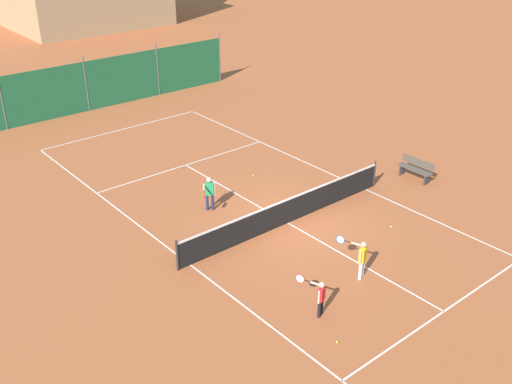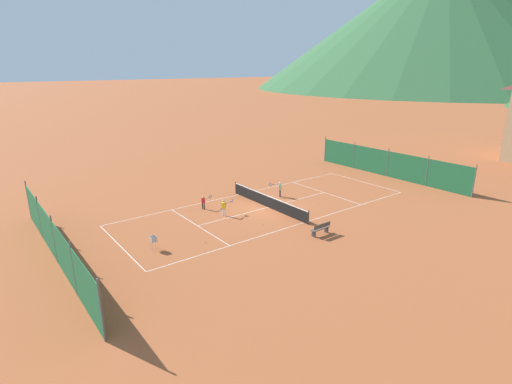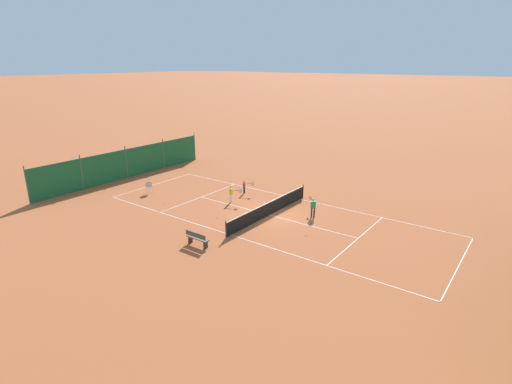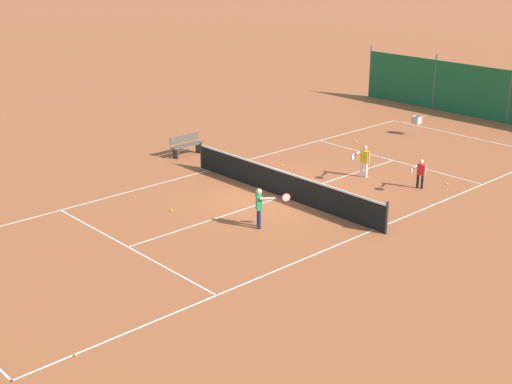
{
  "view_description": "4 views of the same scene",
  "coord_description": "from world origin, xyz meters",
  "px_view_note": "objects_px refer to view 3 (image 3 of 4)",
  "views": [
    {
      "loc": [
        -12.47,
        -13.28,
        10.42
      ],
      "look_at": [
        -1.15,
        0.35,
        1.45
      ],
      "focal_mm": 42.0,
      "sensor_mm": 36.0,
      "label": 1
    },
    {
      "loc": [
        23.28,
        -18.88,
        10.8
      ],
      "look_at": [
        -1.0,
        -0.46,
        1.11
      ],
      "focal_mm": 28.0,
      "sensor_mm": 36.0,
      "label": 2
    },
    {
      "loc": [
        21.03,
        14.31,
        10.03
      ],
      "look_at": [
        -1.52,
        -2.25,
        0.82
      ],
      "focal_mm": 28.0,
      "sensor_mm": 36.0,
      "label": 3
    },
    {
      "loc": [
        -16.73,
        16.66,
        8.63
      ],
      "look_at": [
        -1.13,
        2.3,
        1.03
      ],
      "focal_mm": 50.0,
      "sensor_mm": 36.0,
      "label": 4
    }
  ],
  "objects_px": {
    "tennis_ball_alley_right": "(165,204)",
    "tennis_ball_service_box": "(237,189)",
    "tennis_ball_mid_court": "(447,231)",
    "player_far_service": "(245,185)",
    "tennis_ball_alley_left": "(306,235)",
    "courtside_bench": "(197,238)",
    "player_near_baseline": "(232,193)",
    "player_near_service": "(313,206)",
    "tennis_ball_by_net_left": "(217,218)",
    "tennis_net": "(269,208)",
    "ball_hopper": "(149,185)"
  },
  "relations": [
    {
      "from": "player_far_service",
      "to": "courtside_bench",
      "type": "height_order",
      "value": "player_far_service"
    },
    {
      "from": "tennis_ball_alley_left",
      "to": "tennis_ball_service_box",
      "type": "distance_m",
      "value": 10.26
    },
    {
      "from": "player_near_baseline",
      "to": "ball_hopper",
      "type": "distance_m",
      "value": 6.99
    },
    {
      "from": "ball_hopper",
      "to": "courtside_bench",
      "type": "height_order",
      "value": "ball_hopper"
    },
    {
      "from": "player_far_service",
      "to": "ball_hopper",
      "type": "xyz_separation_m",
      "value": [
        4.5,
        -6.13,
        0.02
      ]
    },
    {
      "from": "tennis_ball_alley_right",
      "to": "courtside_bench",
      "type": "xyz_separation_m",
      "value": [
        3.56,
        6.77,
        0.42
      ]
    },
    {
      "from": "tennis_net",
      "to": "tennis_ball_mid_court",
      "type": "relative_size",
      "value": 139.09
    },
    {
      "from": "tennis_ball_alley_right",
      "to": "tennis_ball_mid_court",
      "type": "bearing_deg",
      "value": 111.28
    },
    {
      "from": "tennis_ball_alley_right",
      "to": "courtside_bench",
      "type": "relative_size",
      "value": 0.04
    },
    {
      "from": "tennis_ball_alley_left",
      "to": "tennis_ball_by_net_left",
      "type": "distance_m",
      "value": 6.31
    },
    {
      "from": "tennis_ball_service_box",
      "to": "courtside_bench",
      "type": "xyz_separation_m",
      "value": [
        9.56,
        4.78,
        0.42
      ]
    },
    {
      "from": "tennis_net",
      "to": "player_near_service",
      "type": "xyz_separation_m",
      "value": [
        -1.55,
        2.49,
        0.26
      ]
    },
    {
      "from": "tennis_ball_alley_right",
      "to": "tennis_ball_service_box",
      "type": "distance_m",
      "value": 6.32
    },
    {
      "from": "tennis_ball_service_box",
      "to": "tennis_ball_mid_court",
      "type": "xyz_separation_m",
      "value": [
        -0.95,
        15.86,
        0.0
      ]
    },
    {
      "from": "tennis_ball_service_box",
      "to": "player_near_service",
      "type": "bearing_deg",
      "value": 78.05
    },
    {
      "from": "tennis_ball_alley_right",
      "to": "tennis_ball_mid_court",
      "type": "xyz_separation_m",
      "value": [
        -6.95,
        17.85,
        0.0
      ]
    },
    {
      "from": "player_far_service",
      "to": "tennis_ball_alley_right",
      "type": "xyz_separation_m",
      "value": [
        5.54,
        -3.12,
        -0.61
      ]
    },
    {
      "from": "tennis_net",
      "to": "courtside_bench",
      "type": "bearing_deg",
      "value": -5.6
    },
    {
      "from": "player_near_baseline",
      "to": "tennis_ball_alley_right",
      "type": "xyz_separation_m",
      "value": [
        3.33,
        -3.6,
        -0.69
      ]
    },
    {
      "from": "player_near_service",
      "to": "tennis_ball_mid_court",
      "type": "height_order",
      "value": "player_near_service"
    },
    {
      "from": "player_near_baseline",
      "to": "player_far_service",
      "type": "distance_m",
      "value": 2.27
    },
    {
      "from": "player_far_service",
      "to": "tennis_ball_mid_court",
      "type": "xyz_separation_m",
      "value": [
        -1.41,
        14.72,
        -0.61
      ]
    },
    {
      "from": "player_far_service",
      "to": "tennis_ball_alley_left",
      "type": "bearing_deg",
      "value": 61.86
    },
    {
      "from": "tennis_net",
      "to": "player_far_service",
      "type": "xyz_separation_m",
      "value": [
        -2.76,
        -4.27,
        0.14
      ]
    },
    {
      "from": "tennis_net",
      "to": "courtside_bench",
      "type": "distance_m",
      "value": 6.37
    },
    {
      "from": "tennis_net",
      "to": "tennis_ball_by_net_left",
      "type": "distance_m",
      "value": 3.6
    },
    {
      "from": "tennis_ball_alley_left",
      "to": "tennis_ball_alley_right",
      "type": "relative_size",
      "value": 1.0
    },
    {
      "from": "tennis_net",
      "to": "tennis_ball_alley_right",
      "type": "bearing_deg",
      "value": -69.36
    },
    {
      "from": "tennis_net",
      "to": "player_near_baseline",
      "type": "height_order",
      "value": "player_near_baseline"
    },
    {
      "from": "tennis_ball_alley_left",
      "to": "courtside_bench",
      "type": "relative_size",
      "value": 0.04
    },
    {
      "from": "tennis_ball_by_net_left",
      "to": "player_near_baseline",
      "type": "bearing_deg",
      "value": -157.49
    },
    {
      "from": "tennis_ball_by_net_left",
      "to": "courtside_bench",
      "type": "height_order",
      "value": "courtside_bench"
    },
    {
      "from": "player_near_service",
      "to": "courtside_bench",
      "type": "distance_m",
      "value": 8.49
    },
    {
      "from": "player_near_baseline",
      "to": "player_far_service",
      "type": "xyz_separation_m",
      "value": [
        -2.22,
        -0.47,
        -0.09
      ]
    },
    {
      "from": "tennis_ball_alley_right",
      "to": "tennis_ball_service_box",
      "type": "xyz_separation_m",
      "value": [
        -6.0,
        1.98,
        0.0
      ]
    },
    {
      "from": "tennis_ball_alley_right",
      "to": "tennis_ball_by_net_left",
      "type": "relative_size",
      "value": 1.0
    },
    {
      "from": "tennis_ball_by_net_left",
      "to": "ball_hopper",
      "type": "xyz_separation_m",
      "value": [
        -0.79,
        -7.88,
        0.62
      ]
    },
    {
      "from": "tennis_ball_alley_left",
      "to": "tennis_ball_by_net_left",
      "type": "height_order",
      "value": "same"
    },
    {
      "from": "tennis_net",
      "to": "tennis_ball_service_box",
      "type": "bearing_deg",
      "value": -120.78
    },
    {
      "from": "tennis_ball_service_box",
      "to": "tennis_ball_mid_court",
      "type": "height_order",
      "value": "same"
    },
    {
      "from": "tennis_ball_alley_left",
      "to": "ball_hopper",
      "type": "xyz_separation_m",
      "value": [
        0.24,
        -14.1,
        0.62
      ]
    },
    {
      "from": "player_far_service",
      "to": "tennis_net",
      "type": "bearing_deg",
      "value": 57.09
    },
    {
      "from": "player_near_baseline",
      "to": "player_near_service",
      "type": "distance_m",
      "value": 6.37
    },
    {
      "from": "player_far_service",
      "to": "tennis_ball_by_net_left",
      "type": "bearing_deg",
      "value": 18.28
    },
    {
      "from": "player_near_service",
      "to": "tennis_ball_alley_right",
      "type": "distance_m",
      "value": 10.82
    },
    {
      "from": "tennis_ball_alley_left",
      "to": "tennis_ball_mid_court",
      "type": "height_order",
      "value": "same"
    },
    {
      "from": "tennis_ball_service_box",
      "to": "tennis_ball_by_net_left",
      "type": "relative_size",
      "value": 1.0
    },
    {
      "from": "tennis_ball_alley_left",
      "to": "tennis_ball_alley_right",
      "type": "bearing_deg",
      "value": -83.42
    },
    {
      "from": "tennis_ball_by_net_left",
      "to": "tennis_net",
      "type": "bearing_deg",
      "value": 135.17
    },
    {
      "from": "player_near_baseline",
      "to": "tennis_ball_alley_right",
      "type": "bearing_deg",
      "value": -47.25
    }
  ]
}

